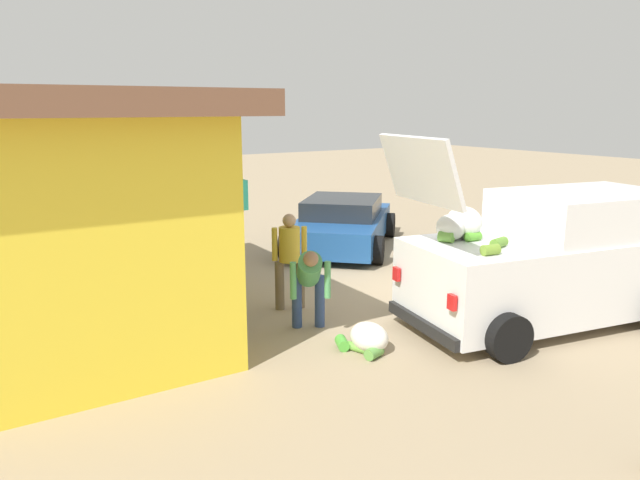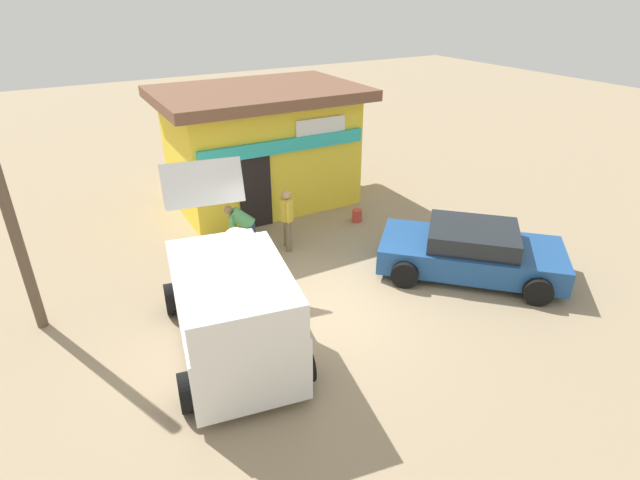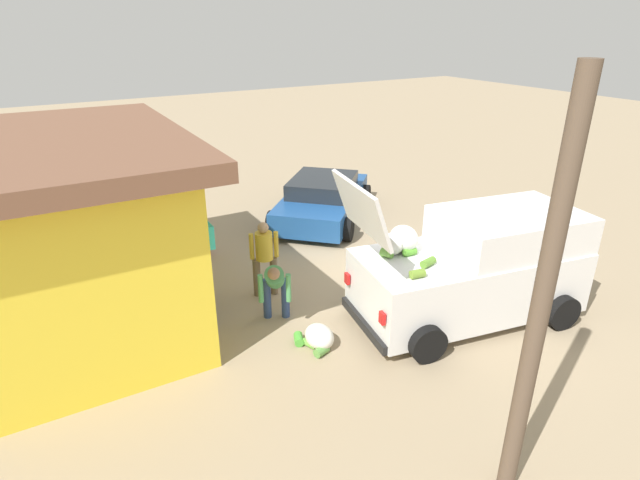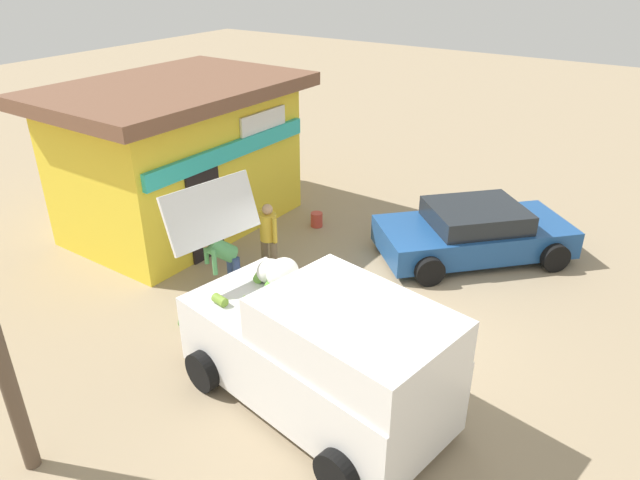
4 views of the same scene
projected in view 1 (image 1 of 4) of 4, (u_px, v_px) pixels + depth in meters
The scene contains 8 objects.
ground_plane at pixel (441, 292), 10.60m from camera, with size 60.00×60.00×0.00m, color #9E896B.
storefront_bar at pixel (63, 213), 8.30m from camera, with size 5.82×4.11×3.41m.
delivery_van at pixel (551, 259), 8.96m from camera, with size 2.75×4.65×2.85m.
parked_sedan at pixel (342, 224), 13.83m from camera, with size 4.18×4.16×1.16m.
vendor_standing at pixel (290, 255), 9.54m from camera, with size 0.43×0.55×1.56m.
customer_bending at pixel (309, 279), 8.55m from camera, with size 0.74×0.69×1.28m.
unloaded_banana_pile at pixel (367, 338), 8.01m from camera, with size 0.85×0.62×0.39m.
paint_bucket at pixel (206, 269), 11.44m from camera, with size 0.29×0.29×0.35m, color #BF3F33.
Camera 1 is at (-7.35, 7.31, 3.21)m, focal length 33.51 mm.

